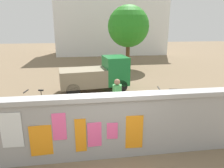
# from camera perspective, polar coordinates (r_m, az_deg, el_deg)

# --- Properties ---
(ground) EXTENTS (60.00, 60.00, 0.00)m
(ground) POSITION_cam_1_polar(r_m,az_deg,el_deg) (13.42, -4.90, 0.85)
(ground) COLOR #7A664C
(poster_wall) EXTENTS (7.72, 0.42, 1.78)m
(poster_wall) POSITION_cam_1_polar(r_m,az_deg,el_deg) (5.61, -0.17, -11.37)
(poster_wall) COLOR #9B9B9B
(poster_wall) RESTS_ON ground
(auto_rickshaw_truck) EXTENTS (3.77, 1.96, 1.85)m
(auto_rickshaw_truck) POSITION_cam_1_polar(r_m,az_deg,el_deg) (11.18, -3.94, 2.55)
(auto_rickshaw_truck) COLOR black
(auto_rickshaw_truck) RESTS_ON ground
(motorcycle) EXTENTS (1.89, 0.60, 0.87)m
(motorcycle) POSITION_cam_1_polar(r_m,az_deg,el_deg) (9.40, 16.19, -3.45)
(motorcycle) COLOR black
(motorcycle) RESTS_ON ground
(bicycle_near) EXTENTS (1.66, 0.57, 0.95)m
(bicycle_near) POSITION_cam_1_polar(r_m,az_deg,el_deg) (7.18, -9.33, -10.08)
(bicycle_near) COLOR black
(bicycle_near) RESTS_ON ground
(bicycle_far) EXTENTS (1.69, 0.47, 0.95)m
(bicycle_far) POSITION_cam_1_polar(r_m,az_deg,el_deg) (9.13, -19.61, -5.02)
(bicycle_far) COLOR black
(bicycle_far) RESTS_ON ground
(person_walking) EXTENTS (0.42, 0.42, 1.62)m
(person_walking) POSITION_cam_1_polar(r_m,az_deg,el_deg) (7.61, 1.41, -3.25)
(person_walking) COLOR purple
(person_walking) RESTS_ON ground
(tree_roadside) EXTENTS (3.29, 3.29, 5.03)m
(tree_roadside) POSITION_cam_1_polar(r_m,az_deg,el_deg) (17.07, 4.52, 15.54)
(tree_roadside) COLOR brown
(tree_roadside) RESTS_ON ground
(building_background) EXTENTS (13.27, 6.07, 8.68)m
(building_background) POSITION_cam_1_polar(r_m,az_deg,el_deg) (26.78, -0.52, 17.84)
(building_background) COLOR white
(building_background) RESTS_ON ground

